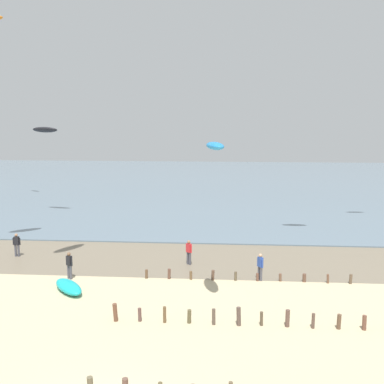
{
  "coord_description": "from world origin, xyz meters",
  "views": [
    {
      "loc": [
        4.25,
        -13.36,
        9.93
      ],
      "look_at": [
        2.46,
        10.08,
        6.18
      ],
      "focal_mm": 43.36,
      "sensor_mm": 36.0,
      "label": 1
    }
  ],
  "objects_px": {
    "grounded_kite": "(69,287)",
    "kite_aloft_1": "(45,130)",
    "person_by_waterline": "(260,266)",
    "person_left_flank": "(17,244)",
    "kite_aloft_2": "(215,146)",
    "person_mid_beach": "(69,265)",
    "person_nearest_camera": "(189,252)"
  },
  "relations": [
    {
      "from": "grounded_kite",
      "to": "kite_aloft_1",
      "type": "relative_size",
      "value": 1.04
    },
    {
      "from": "person_by_waterline",
      "to": "person_left_flank",
      "type": "distance_m",
      "value": 17.64
    },
    {
      "from": "grounded_kite",
      "to": "kite_aloft_2",
      "type": "relative_size",
      "value": 1.19
    },
    {
      "from": "person_mid_beach",
      "to": "kite_aloft_2",
      "type": "bearing_deg",
      "value": -24.63
    },
    {
      "from": "person_left_flank",
      "to": "kite_aloft_1",
      "type": "xyz_separation_m",
      "value": [
        -3.15,
        14.11,
        7.87
      ]
    },
    {
      "from": "person_mid_beach",
      "to": "kite_aloft_1",
      "type": "height_order",
      "value": "kite_aloft_1"
    },
    {
      "from": "person_left_flank",
      "to": "person_mid_beach",
      "type": "bearing_deg",
      "value": -38.77
    },
    {
      "from": "person_by_waterline",
      "to": "kite_aloft_1",
      "type": "bearing_deg",
      "value": 138.83
    },
    {
      "from": "person_mid_beach",
      "to": "kite_aloft_1",
      "type": "relative_size",
      "value": 0.61
    },
    {
      "from": "grounded_kite",
      "to": "person_left_flank",
      "type": "bearing_deg",
      "value": -177.34
    },
    {
      "from": "person_nearest_camera",
      "to": "kite_aloft_2",
      "type": "distance_m",
      "value": 10.96
    },
    {
      "from": "person_left_flank",
      "to": "person_nearest_camera",
      "type": "bearing_deg",
      "value": -4.2
    },
    {
      "from": "person_by_waterline",
      "to": "person_left_flank",
      "type": "xyz_separation_m",
      "value": [
        -17.24,
        3.71,
        0.0
      ]
    },
    {
      "from": "kite_aloft_1",
      "to": "person_nearest_camera",
      "type": "bearing_deg",
      "value": -31.22
    },
    {
      "from": "person_mid_beach",
      "to": "kite_aloft_1",
      "type": "distance_m",
      "value": 21.8
    },
    {
      "from": "person_mid_beach",
      "to": "kite_aloft_2",
      "type": "relative_size",
      "value": 0.7
    },
    {
      "from": "person_nearest_camera",
      "to": "grounded_kite",
      "type": "height_order",
      "value": "person_nearest_camera"
    },
    {
      "from": "person_left_flank",
      "to": "kite_aloft_2",
      "type": "bearing_deg",
      "value": -30.39
    },
    {
      "from": "person_mid_beach",
      "to": "kite_aloft_1",
      "type": "xyz_separation_m",
      "value": [
        -8.54,
        18.45,
        7.87
      ]
    },
    {
      "from": "person_by_waterline",
      "to": "grounded_kite",
      "type": "distance_m",
      "value": 11.53
    },
    {
      "from": "person_nearest_camera",
      "to": "kite_aloft_1",
      "type": "height_order",
      "value": "kite_aloft_1"
    },
    {
      "from": "grounded_kite",
      "to": "kite_aloft_2",
      "type": "height_order",
      "value": "kite_aloft_2"
    },
    {
      "from": "person_mid_beach",
      "to": "kite_aloft_2",
      "type": "xyz_separation_m",
      "value": [
        9.13,
        -4.18,
        7.66
      ]
    },
    {
      "from": "person_by_waterline",
      "to": "kite_aloft_1",
      "type": "relative_size",
      "value": 0.61
    },
    {
      "from": "person_nearest_camera",
      "to": "person_mid_beach",
      "type": "height_order",
      "value": "same"
    },
    {
      "from": "person_by_waterline",
      "to": "grounded_kite",
      "type": "height_order",
      "value": "person_by_waterline"
    },
    {
      "from": "person_mid_beach",
      "to": "grounded_kite",
      "type": "xyz_separation_m",
      "value": [
        0.66,
        -2.13,
        -0.63
      ]
    },
    {
      "from": "person_nearest_camera",
      "to": "kite_aloft_2",
      "type": "relative_size",
      "value": 0.7
    },
    {
      "from": "person_left_flank",
      "to": "grounded_kite",
      "type": "relative_size",
      "value": 0.59
    },
    {
      "from": "kite_aloft_1",
      "to": "kite_aloft_2",
      "type": "xyz_separation_m",
      "value": [
        17.67,
        -22.63,
        -0.21
      ]
    },
    {
      "from": "person_nearest_camera",
      "to": "person_mid_beach",
      "type": "distance_m",
      "value": 7.96
    },
    {
      "from": "person_by_waterline",
      "to": "grounded_kite",
      "type": "bearing_deg",
      "value": -166.18
    }
  ]
}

